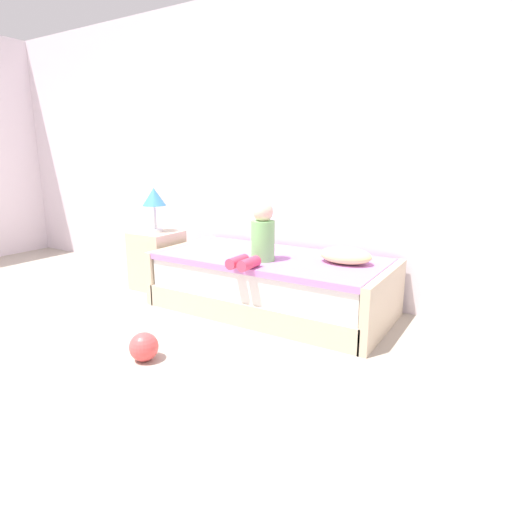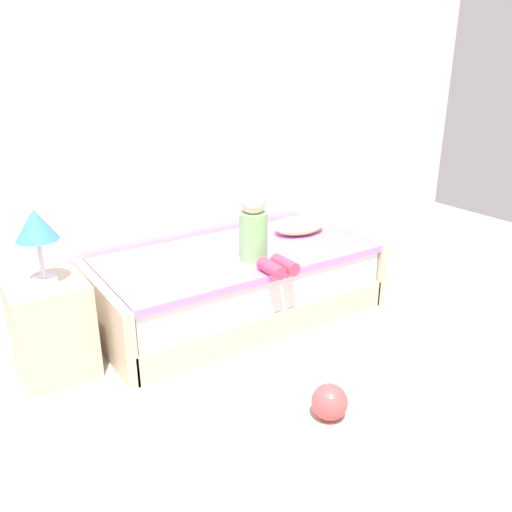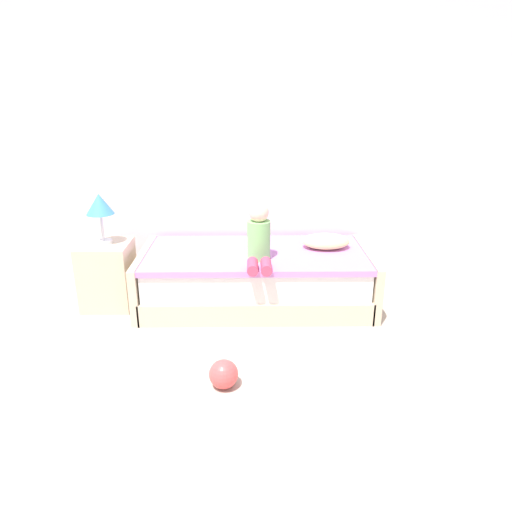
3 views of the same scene
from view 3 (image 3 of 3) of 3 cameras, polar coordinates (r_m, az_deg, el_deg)
ground_plane at (r=2.85m, az=-14.75°, el=-23.22°), size 9.20×9.20×0.00m
wall_rear at (r=4.66m, az=-8.86°, el=14.08°), size 7.20×0.10×2.90m
bed at (r=4.33m, az=-0.04°, el=-2.63°), size 2.11×1.00×0.50m
nightstand at (r=4.47m, az=-17.64°, el=-2.18°), size 0.44×0.44×0.60m
table_lamp at (r=4.28m, az=-18.53°, el=5.74°), size 0.24×0.24×0.45m
child_figure at (r=3.96m, az=0.35°, el=2.21°), size 0.20×0.51×0.50m
pillow at (r=4.37m, az=8.50°, el=1.80°), size 0.44×0.30×0.13m
toy_ball at (r=3.24m, az=-3.97°, el=-14.18°), size 0.20×0.20×0.20m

